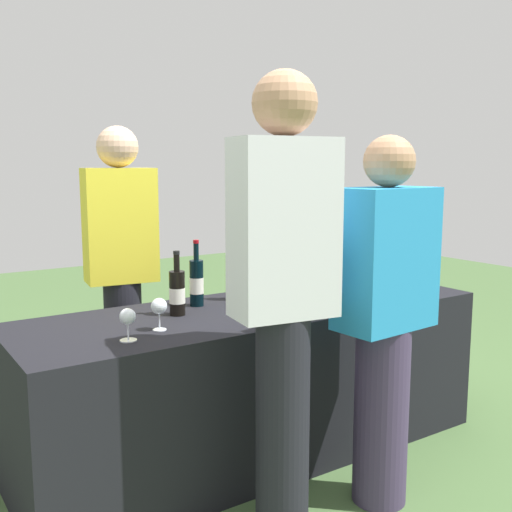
# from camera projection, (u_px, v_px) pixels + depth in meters

# --- Properties ---
(ground_plane) EXTENTS (12.00, 12.00, 0.00)m
(ground_plane) POSITION_uv_depth(u_px,v_px,m) (256.00, 450.00, 3.05)
(ground_plane) COLOR #476638
(tasting_table) EXTENTS (2.31, 0.75, 0.74)m
(tasting_table) POSITION_uv_depth(u_px,v_px,m) (256.00, 380.00, 3.00)
(tasting_table) COLOR black
(tasting_table) RESTS_ON ground_plane
(wine_bottle_0) EXTENTS (0.07, 0.07, 0.30)m
(wine_bottle_0) POSITION_uv_depth(u_px,v_px,m) (177.00, 292.00, 2.77)
(wine_bottle_0) COLOR black
(wine_bottle_0) RESTS_ON tasting_table
(wine_bottle_1) EXTENTS (0.07, 0.07, 0.32)m
(wine_bottle_1) POSITION_uv_depth(u_px,v_px,m) (197.00, 282.00, 2.95)
(wine_bottle_1) COLOR black
(wine_bottle_1) RESTS_ON tasting_table
(wine_bottle_2) EXTENTS (0.06, 0.06, 0.32)m
(wine_bottle_2) POSITION_uv_depth(u_px,v_px,m) (239.00, 277.00, 3.07)
(wine_bottle_2) COLOR black
(wine_bottle_2) RESTS_ON tasting_table
(wine_bottle_3) EXTENTS (0.07, 0.07, 0.31)m
(wine_bottle_3) POSITION_uv_depth(u_px,v_px,m) (260.00, 278.00, 3.08)
(wine_bottle_3) COLOR black
(wine_bottle_3) RESTS_ON tasting_table
(wine_bottle_4) EXTENTS (0.07, 0.07, 0.31)m
(wine_bottle_4) POSITION_uv_depth(u_px,v_px,m) (271.00, 276.00, 3.16)
(wine_bottle_4) COLOR black
(wine_bottle_4) RESTS_ON tasting_table
(wine_bottle_5) EXTENTS (0.07, 0.07, 0.31)m
(wine_bottle_5) POSITION_uv_depth(u_px,v_px,m) (302.00, 275.00, 3.17)
(wine_bottle_5) COLOR black
(wine_bottle_5) RESTS_ON tasting_table
(wine_bottle_6) EXTENTS (0.08, 0.08, 0.32)m
(wine_bottle_6) POSITION_uv_depth(u_px,v_px,m) (355.00, 262.00, 3.53)
(wine_bottle_6) COLOR black
(wine_bottle_6) RESTS_ON tasting_table
(wine_glass_0) EXTENTS (0.07, 0.07, 0.13)m
(wine_glass_0) POSITION_uv_depth(u_px,v_px,m) (128.00, 318.00, 2.36)
(wine_glass_0) COLOR silver
(wine_glass_0) RESTS_ON tasting_table
(wine_glass_1) EXTENTS (0.07, 0.07, 0.14)m
(wine_glass_1) POSITION_uv_depth(u_px,v_px,m) (159.00, 307.00, 2.51)
(wine_glass_1) COLOR silver
(wine_glass_1) RESTS_ON tasting_table
(wine_glass_2) EXTENTS (0.07, 0.07, 0.14)m
(wine_glass_2) POSITION_uv_depth(u_px,v_px,m) (297.00, 288.00, 2.89)
(wine_glass_2) COLOR silver
(wine_glass_2) RESTS_ON tasting_table
(wine_glass_3) EXTENTS (0.06, 0.06, 0.14)m
(wine_glass_3) POSITION_uv_depth(u_px,v_px,m) (328.00, 287.00, 2.92)
(wine_glass_3) COLOR silver
(wine_glass_3) RESTS_ON tasting_table
(wine_glass_4) EXTENTS (0.07, 0.07, 0.14)m
(wine_glass_4) POSITION_uv_depth(u_px,v_px,m) (341.00, 286.00, 2.97)
(wine_glass_4) COLOR silver
(wine_glass_4) RESTS_ON tasting_table
(wine_glass_5) EXTENTS (0.06, 0.06, 0.14)m
(wine_glass_5) POSITION_uv_depth(u_px,v_px,m) (409.00, 274.00, 3.23)
(wine_glass_5) COLOR silver
(wine_glass_5) RESTS_ON tasting_table
(server_pouring) EXTENTS (0.39, 0.25, 1.62)m
(server_pouring) POSITION_uv_depth(u_px,v_px,m) (121.00, 265.00, 3.24)
(server_pouring) COLOR black
(server_pouring) RESTS_ON ground_plane
(guest_0) EXTENTS (0.40, 0.26, 1.75)m
(guest_0) POSITION_uv_depth(u_px,v_px,m) (283.00, 288.00, 2.23)
(guest_0) COLOR black
(guest_0) RESTS_ON ground_plane
(guest_1) EXTENTS (0.43, 0.26, 1.54)m
(guest_1) POSITION_uv_depth(u_px,v_px,m) (384.00, 312.00, 2.48)
(guest_1) COLOR #3F3351
(guest_1) RESTS_ON ground_plane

